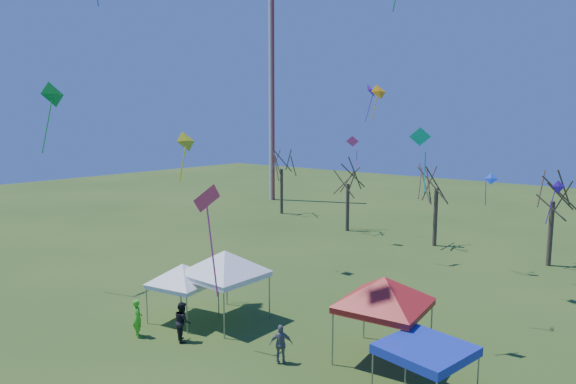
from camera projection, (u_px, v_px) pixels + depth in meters
The scene contains 22 objects.
ground at pixel (238, 368), 20.74m from camera, with size 140.00×140.00×0.00m, color #2D4C18.
radio_mast at pixel (272, 98), 62.59m from camera, with size 0.70×0.70×25.00m, color silver.
tree_0 at pixel (281, 153), 53.88m from camera, with size 3.83×3.83×8.44m.
tree_1 at pixel (348, 167), 45.54m from camera, with size 3.42×3.42×7.54m.
tree_2 at pixel (437, 167), 39.97m from camera, with size 3.71×3.71×8.18m.
tree_3 at pixel (554, 178), 34.45m from camera, with size 3.59×3.59×7.91m.
tent_white_west at pixel (182, 268), 25.39m from camera, with size 3.71×3.71×3.33m.
tent_white_mid at pixel (225, 255), 25.24m from camera, with size 4.70×4.70×4.14m.
tent_red at pixel (384, 283), 21.02m from camera, with size 4.67×4.67×4.14m.
tent_blue at pixel (426, 350), 17.86m from camera, with size 3.19×3.19×2.17m.
person_green at pixel (138, 318), 23.66m from camera, with size 0.65×0.42×1.77m, color #41D121.
person_grey at pixel (281, 344), 21.10m from camera, with size 0.95×0.40×1.63m, color slate.
person_dark at pixel (183, 321), 23.22m from camera, with size 0.88×0.68×1.81m, color black.
kite_14 at pixel (53, 94), 29.42m from camera, with size 1.15×1.67×4.16m.
kite_5 at pixel (206, 199), 16.78m from camera, with size 0.79×1.24×3.93m.
kite_17 at pixel (420, 138), 21.73m from camera, with size 1.04×0.85×2.80m.
kite_22 at pixel (558, 188), 30.58m from camera, with size 0.97×0.93×2.75m.
kite_11 at pixel (379, 92), 35.16m from camera, with size 1.19×1.41×2.64m.
kite_13 at pixel (353, 142), 40.90m from camera, with size 1.20×1.01×2.62m.
kite_1 at pixel (186, 142), 21.91m from camera, with size 0.53×0.97×2.18m.
kite_19 at pixel (491, 179), 32.96m from camera, with size 0.88×0.63×2.19m.
kite_2 at pixel (371, 90), 43.66m from camera, with size 0.95×1.40×3.24m.
Camera 1 is at (13.98, -13.79, 9.98)m, focal length 32.00 mm.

